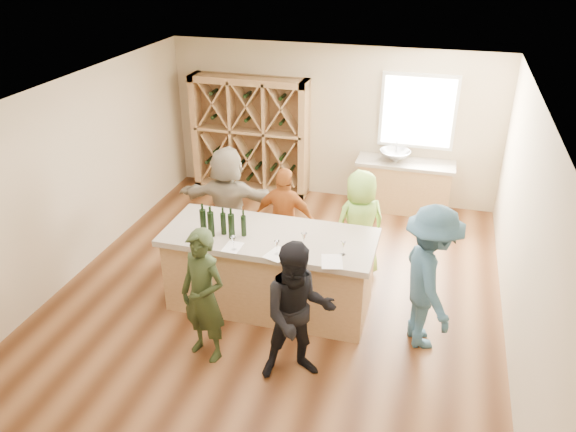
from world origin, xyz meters
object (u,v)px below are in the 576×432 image
(person_far_mid, at_px, (285,220))
(person_far_right, at_px, (360,225))
(wine_bottle_d, at_px, (231,226))
(wine_bottle_e, at_px, (244,226))
(wine_bottle_c, at_px, (223,224))
(person_near_right, at_px, (298,313))
(sink, at_px, (395,155))
(person_near_left, at_px, (203,296))
(wine_bottle_a, at_px, (203,221))
(tasting_counter_base, at_px, (270,273))
(wine_bottle_b, at_px, (211,224))
(person_server, at_px, (429,278))
(wine_rack, at_px, (250,136))
(person_far_left, at_px, (229,202))

(person_far_mid, relative_size, person_far_right, 0.98)
(wine_bottle_d, xyz_separation_m, wine_bottle_e, (0.13, 0.10, -0.03))
(wine_bottle_c, relative_size, person_near_right, 0.17)
(sink, distance_m, person_near_left, 4.87)
(sink, relative_size, wine_bottle_e, 1.98)
(sink, height_order, wine_bottle_a, wine_bottle_a)
(person_near_left, distance_m, person_near_right, 1.12)
(wine_bottle_a, bearing_deg, tasting_counter_base, 12.81)
(wine_bottle_c, relative_size, person_near_left, 0.17)
(person_near_right, distance_m, person_far_right, 2.30)
(wine_bottle_b, bearing_deg, person_server, 0.42)
(wine_bottle_d, xyz_separation_m, person_near_right, (1.12, -0.98, -0.40))
(wine_rack, xyz_separation_m, tasting_counter_base, (1.47, -3.50, -0.60))
(person_near_right, xyz_separation_m, person_far_right, (0.30, 2.28, -0.04))
(wine_bottle_c, height_order, wine_bottle_d, wine_bottle_d)
(wine_rack, relative_size, person_far_mid, 1.39)
(sink, xyz_separation_m, person_near_left, (-1.65, -4.58, -0.18))
(person_far_mid, xyz_separation_m, person_far_right, (1.07, 0.12, 0.01))
(wine_bottle_b, height_order, person_far_right, person_far_right)
(person_near_left, distance_m, person_far_mid, 2.16)
(wine_bottle_c, bearing_deg, wine_bottle_e, 6.52)
(wine_rack, distance_m, wine_bottle_c, 3.75)
(person_near_left, bearing_deg, wine_bottle_a, 130.12)
(wine_bottle_b, distance_m, person_far_left, 1.45)
(wine_bottle_e, height_order, person_far_mid, person_far_mid)
(wine_bottle_c, relative_size, wine_bottle_d, 0.88)
(wine_rack, bearing_deg, sink, -1.49)
(wine_rack, height_order, tasting_counter_base, wine_rack)
(person_far_left, bearing_deg, sink, -140.39)
(wine_bottle_e, bearing_deg, person_near_right, -47.17)
(wine_rack, xyz_separation_m, wine_bottle_b, (0.78, -3.73, 0.15))
(wine_bottle_a, xyz_separation_m, person_far_left, (-0.19, 1.32, -0.37))
(sink, relative_size, wine_bottle_c, 1.87)
(person_near_right, xyz_separation_m, person_far_left, (-1.70, 2.31, 0.03))
(person_near_right, bearing_deg, person_server, 12.91)
(wine_bottle_d, height_order, person_far_right, person_far_right)
(wine_bottle_e, bearing_deg, person_near_left, -96.83)
(wine_bottle_b, bearing_deg, person_near_left, -73.99)
(wine_bottle_b, relative_size, wine_bottle_e, 1.22)
(person_server, distance_m, person_far_left, 3.31)
(tasting_counter_base, relative_size, person_near_right, 1.54)
(wine_bottle_d, bearing_deg, person_near_left, -89.98)
(wine_bottle_d, distance_m, person_near_left, 1.03)
(wine_rack, xyz_separation_m, wine_bottle_d, (1.05, -3.71, 0.14))
(tasting_counter_base, distance_m, wine_bottle_c, 0.93)
(wine_bottle_a, bearing_deg, wine_bottle_b, -21.19)
(wine_bottle_a, height_order, person_far_mid, person_far_mid)
(wine_bottle_c, distance_m, wine_bottle_d, 0.15)
(wine_bottle_d, height_order, wine_bottle_e, wine_bottle_d)
(person_near_right, bearing_deg, person_far_left, 103.02)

